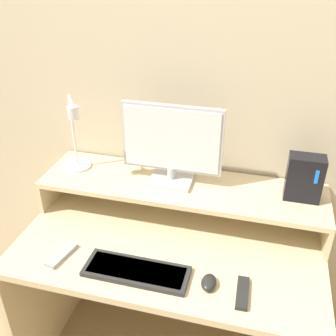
{
  "coord_description": "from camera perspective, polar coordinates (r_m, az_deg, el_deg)",
  "views": [
    {
      "loc": [
        0.31,
        -0.85,
        1.77
      ],
      "look_at": [
        -0.02,
        0.38,
        1.04
      ],
      "focal_mm": 42.0,
      "sensor_mm": 36.0,
      "label": 1
    }
  ],
  "objects": [
    {
      "name": "wall_back",
      "position": [
        1.69,
        3.67,
        11.9
      ],
      "size": [
        6.0,
        0.05,
        2.5
      ],
      "color": "beige",
      "rests_on": "ground_plane"
    },
    {
      "name": "desk",
      "position": [
        1.77,
        0.3,
        -15.51
      ],
      "size": [
        1.22,
        0.69,
        0.72
      ],
      "color": "beige",
      "rests_on": "ground_plane"
    },
    {
      "name": "monitor_shelf",
      "position": [
        1.69,
        1.93,
        -3.0
      ],
      "size": [
        1.22,
        0.32,
        0.16
      ],
      "color": "beige",
      "rests_on": "desk"
    },
    {
      "name": "monitor",
      "position": [
        1.61,
        0.54,
        3.43
      ],
      "size": [
        0.42,
        0.15,
        0.35
      ],
      "color": "#BCBCC1",
      "rests_on": "monitor_shelf"
    },
    {
      "name": "desk_lamp",
      "position": [
        1.75,
        -13.26,
        3.56
      ],
      "size": [
        0.15,
        0.19,
        0.35
      ],
      "color": "silver",
      "rests_on": "monitor_shelf"
    },
    {
      "name": "router_dock",
      "position": [
        1.63,
        19.17,
        -1.36
      ],
      "size": [
        0.14,
        0.08,
        0.19
      ],
      "color": "black",
      "rests_on": "monitor_shelf"
    },
    {
      "name": "keyboard",
      "position": [
        1.49,
        -4.61,
        -14.69
      ],
      "size": [
        0.39,
        0.14,
        0.02
      ],
      "color": "#282828",
      "rests_on": "desk"
    },
    {
      "name": "mouse",
      "position": [
        1.44,
        5.94,
        -16.19
      ],
      "size": [
        0.05,
        0.08,
        0.03
      ],
      "color": "black",
      "rests_on": "desk"
    },
    {
      "name": "remote_control",
      "position": [
        1.6,
        -15.19,
        -12.05
      ],
      "size": [
        0.08,
        0.15,
        0.02
      ],
      "color": "#99999E",
      "rests_on": "desk"
    },
    {
      "name": "remote_secondary",
      "position": [
        1.44,
        10.76,
        -17.39
      ],
      "size": [
        0.05,
        0.14,
        0.02
      ],
      "color": "black",
      "rests_on": "desk"
    }
  ]
}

